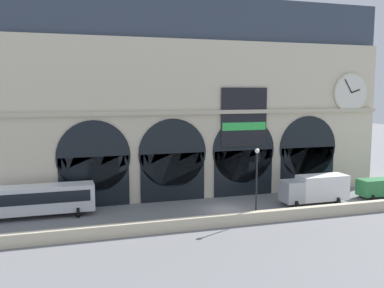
% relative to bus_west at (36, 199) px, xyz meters
% --- Properties ---
extents(ground_plane, '(200.00, 200.00, 0.00)m').
position_rel_bus_west_xyz_m(ground_plane, '(18.56, -2.76, -1.78)').
color(ground_plane, slate).
extents(quay_parapet_wall, '(90.00, 0.70, 1.08)m').
position_rel_bus_west_xyz_m(quay_parapet_wall, '(18.56, -7.93, -1.24)').
color(quay_parapet_wall, beige).
rests_on(quay_parapet_wall, ground).
extents(station_building, '(44.52, 5.68, 22.83)m').
position_rel_bus_west_xyz_m(station_building, '(18.59, 4.89, 9.30)').
color(station_building, beige).
rests_on(station_building, ground).
extents(bus_west, '(11.00, 3.25, 3.10)m').
position_rel_bus_west_xyz_m(bus_west, '(0.00, 0.00, 0.00)').
color(bus_west, white).
rests_on(bus_west, ground).
extents(box_truck_mideast, '(7.50, 2.91, 3.12)m').
position_rel_bus_west_xyz_m(box_truck_mideast, '(28.79, -3.56, -0.08)').
color(box_truck_mideast, '#ADB2B7').
rests_on(box_truck_mideast, ground).
extents(van_east, '(5.20, 2.48, 2.20)m').
position_rel_bus_west_xyz_m(van_east, '(37.56, -3.37, -0.54)').
color(van_east, '#2D7A42').
rests_on(van_east, ground).
extents(street_lamp_quayside, '(0.44, 0.44, 6.90)m').
position_rel_bus_west_xyz_m(street_lamp_quayside, '(20.03, -7.13, 2.63)').
color(street_lamp_quayside, black).
rests_on(street_lamp_quayside, ground).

